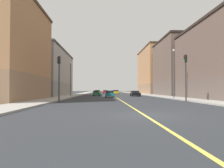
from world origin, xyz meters
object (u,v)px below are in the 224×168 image
car_orange (98,92)px  building_left_far (156,71)px  traffic_light_right_near (59,72)px  building_right_midblock (45,73)px  street_lamp_right_near (71,75)px  street_lamp_left_near (174,69)px  traffic_light_left_near (186,71)px  building_left_mid (180,67)px  car_blue (114,92)px  car_green (96,93)px  car_yellow (116,92)px  car_red (105,92)px  building_right_corner (1,50)px  car_black (135,94)px  car_teal (110,94)px

car_orange → building_left_far: bearing=3.8°
traffic_light_right_near → building_right_midblock: bearing=108.6°
street_lamp_right_near → street_lamp_left_near: bearing=-24.4°
traffic_light_left_near → car_orange: bearing=104.2°
building_left_mid → car_blue: 31.49m
building_left_far → car_green: (-20.81, -21.18, -7.45)m
car_green → car_yellow: (5.93, 15.84, 0.02)m
building_left_far → street_lamp_right_near: size_ratio=3.62×
street_lamp_right_near → car_blue: (10.15, 37.32, -3.66)m
street_lamp_left_near → car_red: size_ratio=1.75×
street_lamp_right_near → car_red: size_ratio=1.51×
building_right_corner → car_orange: 46.57m
building_left_mid → street_lamp_left_near: size_ratio=2.15×
traffic_light_left_near → building_right_corner: bearing=171.4°
traffic_light_left_near → car_orange: traffic_light_left_near is taller
building_right_corner → traffic_light_right_near: (8.72, -3.70, -3.26)m
street_lamp_left_near → car_orange: bearing=108.0°
traffic_light_left_near → street_lamp_right_near: size_ratio=0.87×
car_green → car_yellow: bearing=69.5°
building_left_mid → traffic_light_left_near: size_ratio=2.88×
building_left_mid → car_red: 33.04m
traffic_light_left_near → street_lamp_left_near: (1.02, 7.52, 1.05)m
street_lamp_right_near → car_black: size_ratio=1.65×
traffic_light_right_near → car_yellow: traffic_light_right_near is taller
traffic_light_left_near → street_lamp_right_near: bearing=137.0°
street_lamp_left_near → traffic_light_right_near: bearing=-155.7°
building_left_far → car_yellow: (-14.89, -5.34, -7.43)m
building_right_corner → street_lamp_left_near: bearing=8.6°
traffic_light_right_near → car_yellow: 45.40m
traffic_light_right_near → car_green: (3.55, 28.47, -2.98)m
building_left_far → car_teal: building_left_far is taller
car_yellow → car_teal: bearing=-95.8°
car_red → car_black: size_ratio=1.09×
building_right_midblock → car_yellow: bearing=45.2°
building_left_mid → car_blue: size_ratio=4.00×
building_right_midblock → car_green: building_right_midblock is taller
building_right_corner → car_black: bearing=39.9°
car_green → car_red: bearing=84.1°
street_lamp_left_near → street_lamp_right_near: (-17.61, 7.98, -0.58)m
traffic_light_right_near → car_teal: traffic_light_right_near is taller
car_blue → street_lamp_left_near: bearing=-80.6°
street_lamp_right_near → car_green: street_lamp_right_near is taller
car_red → street_lamp_left_near: bearing=-76.8°
car_red → car_blue: 3.12m
car_yellow → car_blue: 8.52m
building_left_mid → car_yellow: building_left_mid is taller
car_red → building_right_corner: bearing=-106.8°
building_right_midblock → car_yellow: 26.30m
traffic_light_left_near → street_lamp_right_near: (-16.60, 15.50, 0.47)m
building_left_mid → traffic_light_right_near: size_ratio=3.03×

